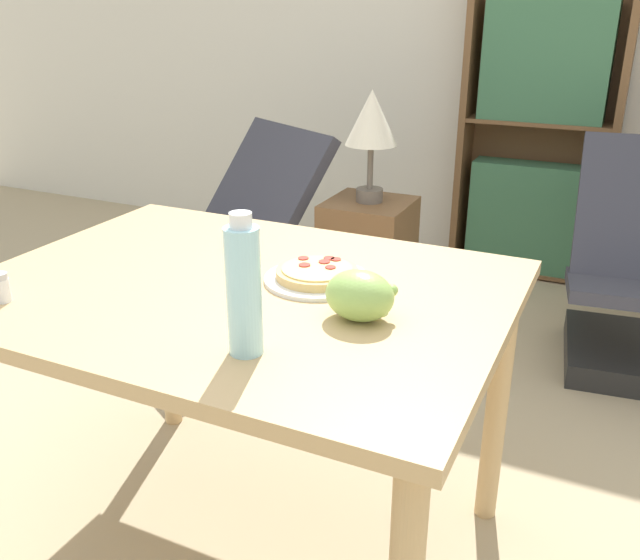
% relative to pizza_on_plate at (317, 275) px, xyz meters
% --- Properties ---
extents(ground_plane, '(14.00, 14.00, 0.00)m').
position_rel_pizza_on_plate_xyz_m(ground_plane, '(-0.11, -0.14, -0.79)').
color(ground_plane, tan).
extents(wall_back, '(8.00, 0.05, 2.60)m').
position_rel_pizza_on_plate_xyz_m(wall_back, '(-0.11, 2.48, 0.51)').
color(wall_back, silver).
rests_on(wall_back, ground_plane).
extents(dining_table, '(1.23, 0.92, 0.78)m').
position_rel_pizza_on_plate_xyz_m(dining_table, '(-0.16, -0.10, -0.12)').
color(dining_table, tan).
rests_on(dining_table, ground_plane).
extents(pizza_on_plate, '(0.25, 0.25, 0.04)m').
position_rel_pizza_on_plate_xyz_m(pizza_on_plate, '(0.00, 0.00, 0.00)').
color(pizza_on_plate, white).
rests_on(pizza_on_plate, dining_table).
extents(grape_bunch, '(0.15, 0.12, 0.11)m').
position_rel_pizza_on_plate_xyz_m(grape_bunch, '(0.17, -0.15, 0.04)').
color(grape_bunch, '#93BC5B').
rests_on(grape_bunch, dining_table).
extents(drink_bottle, '(0.07, 0.07, 0.27)m').
position_rel_pizza_on_plate_xyz_m(drink_bottle, '(0.03, -0.37, 0.11)').
color(drink_bottle, '#A3DBEA').
rests_on(drink_bottle, dining_table).
extents(salt_shaker, '(0.04, 0.04, 0.07)m').
position_rel_pizza_on_plate_xyz_m(salt_shaker, '(-0.57, -0.40, 0.02)').
color(salt_shaker, white).
rests_on(salt_shaker, dining_table).
extents(lounge_chair_near, '(0.88, 0.97, 0.88)m').
position_rel_pizza_on_plate_xyz_m(lounge_chair_near, '(-0.93, 1.07, -0.51)').
color(lounge_chair_near, black).
rests_on(lounge_chair_near, ground_plane).
extents(bookshelf, '(0.78, 0.25, 1.64)m').
position_rel_pizza_on_plate_xyz_m(bookshelf, '(0.16, 2.33, -0.04)').
color(bookshelf, brown).
rests_on(bookshelf, ground_plane).
extents(side_table, '(0.34, 0.34, 0.63)m').
position_rel_pizza_on_plate_xyz_m(side_table, '(-0.33, 1.20, -0.48)').
color(side_table, brown).
rests_on(side_table, ground_plane).
extents(table_lamp, '(0.21, 0.21, 0.45)m').
position_rel_pizza_on_plate_xyz_m(table_lamp, '(-0.33, 1.20, 0.15)').
color(table_lamp, '#665B51').
rests_on(table_lamp, side_table).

